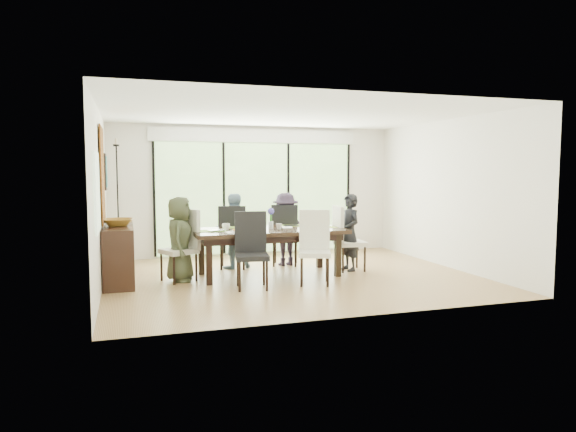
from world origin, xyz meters
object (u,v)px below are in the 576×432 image
object	(u,v)px
laptop	(220,231)
bowl	(118,222)
chair_left_end	(178,245)
cup_b	(279,226)
chair_near_right	(315,247)
person_left_end	(180,239)
cup_c	(311,224)
chair_far_left	(233,236)
person_right_end	(349,232)
table_top	(269,231)
chair_right_end	(350,238)
chair_far_right	(285,234)
vase	(271,225)
chair_near_left	(252,250)
person_far_left	(233,231)
person_far_right	(285,229)
cup_a	(226,226)
sideboard	(119,254)

from	to	relation	value
laptop	bowl	world-z (taller)	bowl
chair_left_end	cup_b	bearing A→B (deg)	61.83
chair_near_right	bowl	bearing A→B (deg)	-179.71
chair_left_end	person_left_end	xyz separation A→B (m)	(0.02, 0.00, 0.10)
chair_left_end	cup_c	distance (m)	2.32
chair_far_left	laptop	xyz separation A→B (m)	(-0.40, -0.95, 0.22)
person_right_end	cup_c	distance (m)	0.71
table_top	bowl	bearing A→B (deg)	176.58
bowl	cup_c	bearing A→B (deg)	-0.79
chair_right_end	cup_b	xyz separation A→B (m)	(-1.35, -0.10, 0.26)
chair_left_end	cup_c	bearing A→B (deg)	67.78
chair_far_left	chair_far_right	size ratio (longest dim) A/B	1.00
chair_left_end	vase	world-z (taller)	chair_left_end
chair_near_right	person_left_end	bearing A→B (deg)	175.78
chair_near_left	vase	world-z (taller)	chair_near_left
person_far_left	cup_b	distance (m)	1.12
person_far_left	table_top	bearing A→B (deg)	110.63
table_top	chair_right_end	bearing A→B (deg)	0.00
chair_near_right	person_right_end	distance (m)	1.31
laptop	vase	bearing A→B (deg)	-15.35
person_left_end	person_far_left	bearing A→B (deg)	-38.16
chair_far_right	person_far_right	bearing A→B (deg)	109.87
chair_far_left	chair_far_right	world-z (taller)	same
chair_far_left	cup_a	world-z (taller)	chair_far_left
chair_right_end	chair_near_right	world-z (taller)	same
chair_near_left	person_far_left	size ratio (longest dim) A/B	0.85
person_left_end	bowl	size ratio (longest dim) A/B	2.84
sideboard	person_far_right	bearing A→B (deg)	11.19
bowl	cup_a	bearing A→B (deg)	0.19
chair_right_end	person_right_end	bearing A→B (deg)	95.00
cup_b	bowl	xyz separation A→B (m)	(-2.56, 0.24, 0.12)
chair_right_end	bowl	world-z (taller)	chair_right_end
chair_right_end	person_left_end	world-z (taller)	person_left_end
chair_far_right	chair_near_left	world-z (taller)	same
person_left_end	sideboard	world-z (taller)	person_left_end
chair_far_left	cup_b	world-z (taller)	chair_far_left
chair_near_right	laptop	world-z (taller)	chair_near_right
table_top	chair_far_right	xyz separation A→B (m)	(0.55, 0.85, -0.18)
person_left_end	cup_c	bearing A→B (deg)	-74.51
chair_right_end	laptop	distance (m)	2.36
chair_right_end	chair_near_right	bearing A→B (deg)	136.02
cup_c	chair_left_end	bearing A→B (deg)	-177.51
laptop	chair_right_end	bearing A→B (deg)	-22.37
person_far_left	person_far_right	world-z (taller)	same
person_far_left	cup_b	bearing A→B (deg)	114.99
cup_c	chair_right_end	bearing A→B (deg)	-8.13
chair_near_right	person_far_right	distance (m)	1.70
cup_c	chair_far_left	bearing A→B (deg)	149.04
vase	laptop	size ratio (longest dim) A/B	0.36
chair_right_end	vase	size ratio (longest dim) A/B	9.17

